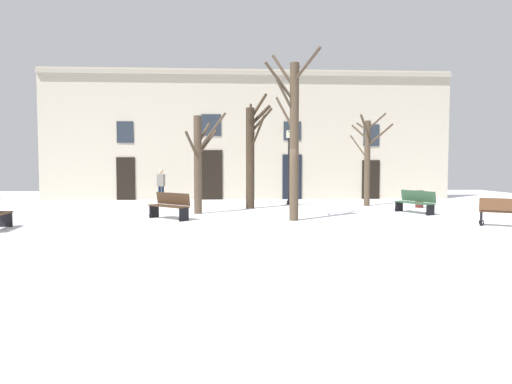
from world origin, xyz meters
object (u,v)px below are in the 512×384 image
object	(u,v)px
tree_near_facade	(367,158)
streetlamp	(289,158)
bench_far_corner	(415,202)
bench_near_lamp	(170,205)
person_strolling	(161,184)
tree_center	(199,161)
litter_bin	(419,199)
tree_foreground	(294,134)
tree_right_of_center	(251,152)
bench_near_center_tree	(506,212)

from	to	relation	value
tree_near_facade	streetlamp	distance (m)	3.76
streetlamp	bench_far_corner	bearing A→B (deg)	-43.64
bench_near_lamp	person_strolling	bearing A→B (deg)	144.16
tree_center	litter_bin	size ratio (longest dim) A/B	5.10
tree_foreground	person_strolling	xyz separation A→B (m)	(-5.86, 8.53, -2.07)
tree_center	person_strolling	world-z (taller)	tree_center
tree_right_of_center	streetlamp	distance (m)	2.77
bench_far_corner	bench_near_lamp	xyz separation A→B (m)	(-9.67, -1.54, 0.03)
tree_near_facade	person_strolling	world-z (taller)	tree_near_facade
tree_near_facade	bench_far_corner	bearing A→B (deg)	-74.79
litter_bin	tree_near_facade	bearing A→B (deg)	152.71
tree_right_of_center	person_strolling	distance (m)	6.23
tree_foreground	tree_center	bearing A→B (deg)	143.66
litter_bin	person_strolling	size ratio (longest dim) A/B	0.45
streetlamp	bench_near_lamp	distance (m)	8.00
tree_foreground	bench_near_center_tree	bearing A→B (deg)	-17.90
litter_bin	streetlamp	bearing A→B (deg)	161.01
tree_foreground	tree_near_facade	distance (m)	7.18
tree_near_facade	bench_far_corner	xyz separation A→B (m)	(0.95, -3.50, -1.84)
tree_center	bench_near_center_tree	distance (m)	11.08
person_strolling	tree_foreground	bearing A→B (deg)	-34.54
tree_near_facade	tree_center	distance (m)	8.40
bench_near_lamp	bench_far_corner	bearing A→B (deg)	52.74
tree_right_of_center	bench_near_lamp	world-z (taller)	tree_right_of_center
tree_foreground	litter_bin	distance (m)	8.34
streetlamp	tree_right_of_center	bearing A→B (deg)	-134.82
streetlamp	tree_center	bearing A→B (deg)	-135.84
tree_center	bench_near_lamp	world-z (taller)	tree_center
tree_foreground	bench_near_center_tree	size ratio (longest dim) A/B	3.80
tree_right_of_center	bench_near_center_tree	bearing A→B (deg)	-40.94
litter_bin	person_strolling	distance (m)	12.93
tree_right_of_center	tree_center	xyz separation A→B (m)	(-2.20, -2.07, -0.39)
tree_right_of_center	bench_near_center_tree	distance (m)	10.44
streetlamp	bench_near_center_tree	xyz separation A→B (m)	(5.79, -8.66, -1.80)
streetlamp	bench_near_center_tree	distance (m)	10.57
person_strolling	bench_near_lamp	bearing A→B (deg)	-58.50
litter_bin	bench_far_corner	distance (m)	2.67
tree_center	bench_far_corner	xyz separation A→B (m)	(8.75, -0.37, -1.66)
litter_bin	bench_near_center_tree	size ratio (longest dim) A/B	0.51
tree_near_facade	tree_foreground	bearing A→B (deg)	-127.31
tree_center	litter_bin	distance (m)	10.27
litter_bin	tree_foreground	bearing A→B (deg)	-144.55
tree_center	bench_near_lamp	xyz separation A→B (m)	(-0.92, -1.91, -1.64)
tree_center	bench_far_corner	distance (m)	8.91
bench_near_lamp	tree_center	bearing A→B (deg)	107.86
tree_center	bench_near_lamp	bearing A→B (deg)	-115.80
bench_near_center_tree	bench_near_lamp	world-z (taller)	bench_near_lamp
tree_foreground	tree_near_facade	world-z (taller)	tree_foreground
tree_right_of_center	litter_bin	size ratio (longest dim) A/B	6.66
tree_center	person_strolling	distance (m)	6.54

